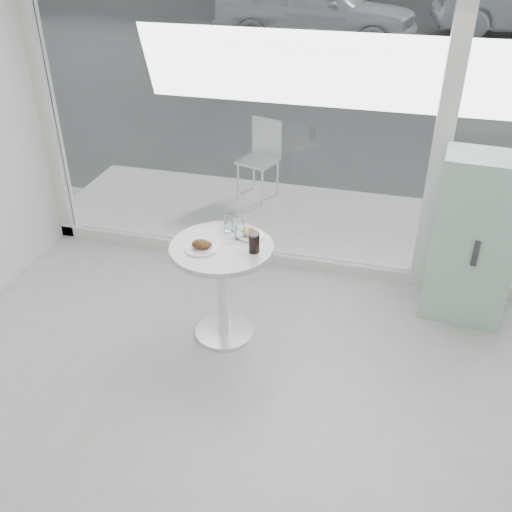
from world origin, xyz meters
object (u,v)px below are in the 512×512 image
(mint_cabinet, at_px, (474,239))
(water_tumbler_a, at_px, (229,224))
(cola_glass, at_px, (254,243))
(plate_donut, at_px, (251,234))
(patio_chair, at_px, (262,154))
(car_white, at_px, (316,9))
(plate_fritter, at_px, (202,246))
(main_table, at_px, (222,272))
(water_tumbler_b, at_px, (240,231))

(mint_cabinet, height_order, water_tumbler_a, mint_cabinet)
(cola_glass, bearing_deg, plate_donut, 111.87)
(patio_chair, height_order, plate_donut, patio_chair)
(water_tumbler_a, distance_m, cola_glass, 0.35)
(car_white, bearing_deg, water_tumbler_a, -168.58)
(car_white, relative_size, plate_fritter, 20.98)
(car_white, bearing_deg, plate_fritter, -169.27)
(plate_fritter, relative_size, cola_glass, 1.56)
(main_table, distance_m, mint_cabinet, 1.88)
(plate_fritter, distance_m, plate_donut, 0.38)
(plate_donut, bearing_deg, car_white, 97.28)
(plate_donut, relative_size, water_tumbler_b, 1.57)
(mint_cabinet, distance_m, plate_fritter, 2.02)
(plate_donut, xyz_separation_m, cola_glass, (0.08, -0.20, 0.05))
(main_table, xyz_separation_m, patio_chair, (-0.32, 2.35, -0.03))
(mint_cabinet, distance_m, patio_chair, 2.59)
(mint_cabinet, xyz_separation_m, water_tumbler_a, (-1.73, -0.53, 0.17))
(main_table, bearing_deg, mint_cabinet, 23.68)
(mint_cabinet, distance_m, car_white, 10.37)
(plate_fritter, height_order, water_tumbler_a, water_tumbler_a)
(mint_cabinet, relative_size, water_tumbler_a, 11.23)
(plate_donut, xyz_separation_m, water_tumbler_b, (-0.07, -0.04, 0.04))
(mint_cabinet, distance_m, cola_glass, 1.68)
(car_white, xyz_separation_m, water_tumbler_a, (1.17, -10.48, 0.04))
(plate_fritter, height_order, plate_donut, plate_fritter)
(mint_cabinet, height_order, patio_chair, mint_cabinet)
(mint_cabinet, bearing_deg, patio_chair, 147.01)
(plate_donut, distance_m, water_tumbler_b, 0.08)
(water_tumbler_b, height_order, cola_glass, cola_glass)
(plate_donut, distance_m, cola_glass, 0.22)
(main_table, xyz_separation_m, mint_cabinet, (1.72, 0.75, 0.10))
(patio_chair, relative_size, plate_fritter, 3.80)
(patio_chair, relative_size, cola_glass, 5.92)
(car_white, relative_size, water_tumbler_a, 39.59)
(patio_chair, distance_m, plate_donut, 2.23)
(main_table, xyz_separation_m, plate_donut, (0.16, 0.18, 0.24))
(water_tumbler_b, xyz_separation_m, cola_glass, (0.15, -0.16, 0.01))
(mint_cabinet, distance_m, water_tumbler_b, 1.74)
(mint_cabinet, relative_size, patio_chair, 1.57)
(main_table, relative_size, patio_chair, 0.92)
(car_white, height_order, plate_donut, car_white)
(mint_cabinet, xyz_separation_m, patio_chair, (-2.03, 1.59, -0.13))
(mint_cabinet, relative_size, plate_fritter, 5.95)
(main_table, xyz_separation_m, water_tumbler_b, (0.09, 0.14, 0.27))
(cola_glass, bearing_deg, patio_chair, 103.21)
(water_tumbler_b, bearing_deg, cola_glass, -48.00)
(main_table, distance_m, plate_fritter, 0.28)
(main_table, xyz_separation_m, plate_fritter, (-0.11, -0.08, 0.25))
(patio_chair, xyz_separation_m, car_white, (-0.87, 8.36, 0.26))
(plate_fritter, xyz_separation_m, water_tumbler_b, (0.20, 0.22, 0.03))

